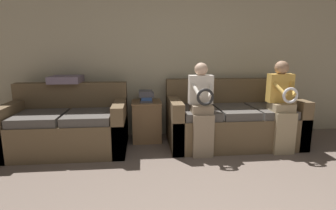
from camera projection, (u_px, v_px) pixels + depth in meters
The scene contains 8 objects.
wall_back at pixel (179, 58), 4.28m from camera, with size 7.17×0.06×2.55m.
couch_main at pixel (231, 121), 4.01m from camera, with size 1.93×0.98×0.95m.
couch_side at pixel (68, 127), 3.70m from camera, with size 1.62×0.91×0.93m.
child_left_seated at pixel (202, 105), 3.48m from camera, with size 0.33×0.38×1.24m.
child_right_seated at pixel (282, 103), 3.59m from camera, with size 0.34×0.38×1.26m.
side_shelf at pixel (147, 120), 4.13m from camera, with size 0.46×0.50×0.62m.
book_stack at pixel (146, 96), 4.04m from camera, with size 0.23×0.28×0.17m.
throw_pillow at pixel (66, 79), 3.87m from camera, with size 0.44×0.44×0.10m.
Camera 1 is at (-0.60, -1.05, 1.38)m, focal length 28.00 mm.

